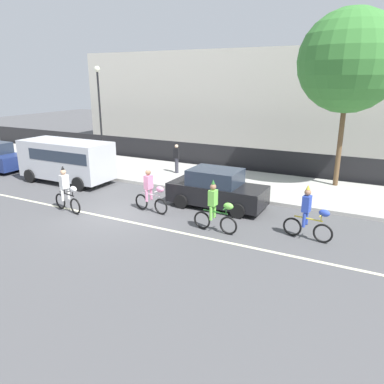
# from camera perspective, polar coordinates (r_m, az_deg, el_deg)

# --- Properties ---
(ground_plane) EXTENTS (80.00, 80.00, 0.00)m
(ground_plane) POSITION_cam_1_polar(r_m,az_deg,el_deg) (15.56, -11.40, -3.25)
(ground_plane) COLOR #4C4C4F
(road_centre_line) EXTENTS (36.00, 0.14, 0.01)m
(road_centre_line) POSITION_cam_1_polar(r_m,az_deg,el_deg) (15.20, -12.58, -3.80)
(road_centre_line) COLOR beige
(road_centre_line) RESTS_ON ground
(sidewalk_curb) EXTENTS (60.00, 5.00, 0.15)m
(sidewalk_curb) POSITION_cam_1_polar(r_m,az_deg,el_deg) (20.73, -0.14, 2.40)
(sidewalk_curb) COLOR #ADAAA3
(sidewalk_curb) RESTS_ON ground
(fence_line) EXTENTS (40.00, 0.08, 1.40)m
(fence_line) POSITION_cam_1_polar(r_m,az_deg,el_deg) (23.13, 3.22, 5.49)
(fence_line) COLOR black
(fence_line) RESTS_ON ground
(building_backdrop) EXTENTS (28.00, 8.00, 7.26)m
(building_backdrop) POSITION_cam_1_polar(r_m,az_deg,el_deg) (30.68, 10.67, 13.58)
(building_backdrop) COLOR beige
(building_backdrop) RESTS_ON ground
(parade_cyclist_zebra) EXTENTS (1.70, 0.54, 1.92)m
(parade_cyclist_zebra) POSITION_cam_1_polar(r_m,az_deg,el_deg) (16.08, -18.55, 0.01)
(parade_cyclist_zebra) COLOR black
(parade_cyclist_zebra) RESTS_ON ground
(parade_cyclist_pink) EXTENTS (1.71, 0.51, 1.92)m
(parade_cyclist_pink) POSITION_cam_1_polar(r_m,az_deg,el_deg) (15.28, -6.29, -0.06)
(parade_cyclist_pink) COLOR black
(parade_cyclist_pink) RESTS_ON ground
(parade_cyclist_lime) EXTENTS (1.72, 0.50, 1.92)m
(parade_cyclist_lime) POSITION_cam_1_polar(r_m,az_deg,el_deg) (13.25, 3.62, -2.68)
(parade_cyclist_lime) COLOR black
(parade_cyclist_lime) RESTS_ON ground
(parade_cyclist_cobalt) EXTENTS (1.72, 0.50, 1.92)m
(parade_cyclist_cobalt) POSITION_cam_1_polar(r_m,az_deg,el_deg) (13.20, 17.39, -3.53)
(parade_cyclist_cobalt) COLOR black
(parade_cyclist_cobalt) RESTS_ON ground
(parked_van_silver) EXTENTS (5.00, 2.22, 2.18)m
(parked_van_silver) POSITION_cam_1_polar(r_m,az_deg,el_deg) (20.63, -18.46, 4.88)
(parked_van_silver) COLOR silver
(parked_van_silver) RESTS_ON ground
(parked_car_black) EXTENTS (4.10, 1.92, 1.64)m
(parked_car_black) POSITION_cam_1_polar(r_m,az_deg,el_deg) (15.86, 3.78, 0.41)
(parked_car_black) COLOR black
(parked_car_black) RESTS_ON ground
(street_lamp_post) EXTENTS (0.36, 0.36, 5.86)m
(street_lamp_post) POSITION_cam_1_polar(r_m,az_deg,el_deg) (25.00, -13.96, 13.49)
(street_lamp_post) COLOR black
(street_lamp_post) RESTS_ON sidewalk_curb
(street_tree_near_lamp) EXTENTS (4.66, 4.66, 8.20)m
(street_tree_near_lamp) POSITION_cam_1_polar(r_m,az_deg,el_deg) (19.44, 22.85, 17.84)
(street_tree_near_lamp) COLOR brown
(street_tree_near_lamp) RESTS_ON sidewalk_curb
(pedestrian_onlooker) EXTENTS (0.32, 0.20, 1.62)m
(pedestrian_onlooker) POSITION_cam_1_polar(r_m,az_deg,el_deg) (21.03, -2.36, 5.22)
(pedestrian_onlooker) COLOR #33333D
(pedestrian_onlooker) RESTS_ON sidewalk_curb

